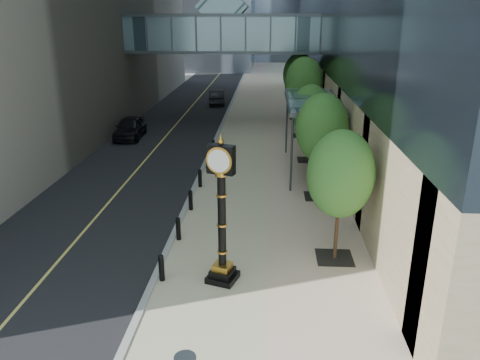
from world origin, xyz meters
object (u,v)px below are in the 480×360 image
at_px(pedestrian, 326,154).
at_px(street_clock, 222,222).
at_px(car_far, 217,97).
at_px(car_near, 130,127).

bearing_deg(pedestrian, street_clock, 56.01).
xyz_separation_m(street_clock, pedestrian, (5.06, 13.10, -1.29)).
bearing_deg(car_far, car_near, 65.82).
xyz_separation_m(street_clock, car_near, (-9.04, 20.16, -1.48)).
xyz_separation_m(pedestrian, car_far, (-9.00, 22.04, -0.24)).
distance_m(street_clock, car_far, 35.39).
height_order(street_clock, car_near, street_clock).
relative_size(street_clock, car_far, 1.13).
bearing_deg(pedestrian, car_far, -80.63).
distance_m(car_near, car_far, 15.82).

